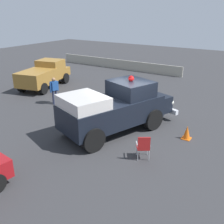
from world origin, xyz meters
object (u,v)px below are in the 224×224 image
spectator_standing (54,89)px  lawn_chair_spare (143,146)px  vintage_fire_truck (116,107)px  parked_pickup (45,74)px  traffic_cone (187,133)px

spectator_standing → lawn_chair_spare: bearing=-21.3°
vintage_fire_truck → parked_pickup: bearing=156.8°
parked_pickup → spectator_standing: parked_pickup is taller
parked_pickup → traffic_cone: parked_pickup is taller
vintage_fire_truck → lawn_chair_spare: (2.30, -1.68, -0.61)m
traffic_cone → spectator_standing: bearing=178.1°
vintage_fire_truck → spectator_standing: size_ratio=3.78×
lawn_chair_spare → vintage_fire_truck: bearing=143.9°
parked_pickup → lawn_chair_spare: (10.83, -5.34, -0.40)m
parked_pickup → traffic_cone: (11.71, -2.68, -0.68)m
vintage_fire_truck → spectator_standing: vintage_fire_truck is taller
traffic_cone → parked_pickup: bearing=167.1°
vintage_fire_truck → traffic_cone: 3.45m
vintage_fire_truck → traffic_cone: size_ratio=9.97×
traffic_cone → lawn_chair_spare: bearing=-108.4°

